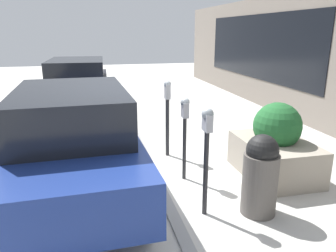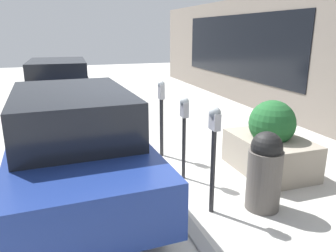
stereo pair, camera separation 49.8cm
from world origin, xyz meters
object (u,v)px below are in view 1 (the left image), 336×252
Objects in this scene: parking_meter_middle at (167,108)px; trash_bin at (260,175)px; parking_meter_second at (185,122)px; parking_meter_nearest at (207,142)px; planter_box at (275,147)px; parked_car_middle at (74,138)px; parked_car_rear at (78,84)px.

parking_meter_middle reaches higher than trash_bin.
parking_meter_second is 0.93× the size of parking_meter_middle.
parking_meter_nearest is at bearing 178.45° from parking_meter_second.
parking_meter_second is at bearing -178.57° from parking_meter_middle.
trash_bin is at bearing 141.22° from planter_box.
parking_meter_second is at bearing 28.56° from trash_bin.
planter_box is 3.30m from parked_car_middle.
parked_car_rear is (5.44, 0.11, 0.00)m from parked_car_middle.
planter_box is 0.32× the size of parked_car_rear.
planter_box is at bearing -97.47° from parking_meter_second.
parking_meter_middle is at bearing -155.29° from parked_car_rear.
parked_car_middle is 5.44m from parked_car_rear.
parking_meter_second is 0.92× the size of planter_box.
parking_meter_second is at bearing -159.31° from parked_car_rear.
parking_meter_second reaches higher than trash_bin.
planter_box is at bearing -96.33° from parked_car_middle.
parking_meter_middle is (2.25, -0.00, -0.07)m from parking_meter_nearest.
parking_meter_second is 5.78m from parked_car_rear.
trash_bin is (-1.30, -2.42, -0.28)m from parked_car_middle.
parking_meter_second is 1.12m from parking_meter_middle.
parking_meter_middle is (1.12, 0.03, -0.02)m from parking_meter_second.
planter_box is at bearing -59.55° from parking_meter_nearest.
parked_car_rear is (5.48, 1.84, -0.15)m from parking_meter_second.
parking_meter_nearest reaches higher than planter_box.
parking_meter_middle is 2.53m from trash_bin.
parked_car_rear is at bearing 22.57° from parking_meter_middle.
parked_car_rear is 7.21m from trash_bin.
parked_car_rear reaches higher than parking_meter_second.
parking_meter_nearest is 1.90m from planter_box.
parked_car_middle is 2.76m from trash_bin.
parked_car_middle reaches higher than planter_box.
parking_meter_middle is 4.72m from parked_car_rear.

